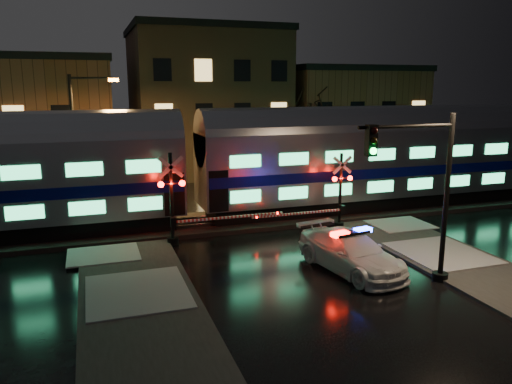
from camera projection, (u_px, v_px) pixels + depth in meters
ground at (278, 250)px, 22.54m from camera, size 120.00×120.00×0.00m
ballast at (245, 220)px, 27.15m from camera, size 90.00×4.20×0.24m
sidewalk_left at (147, 332)px, 14.93m from camera, size 4.00×20.00×0.12m
sidewalk_right at (493, 279)px, 19.00m from camera, size 4.00×20.00×0.12m
building_left at (15, 123)px, 37.91m from camera, size 14.00×10.00×9.00m
building_mid at (206, 104)px, 42.81m from camera, size 12.00×11.00×11.50m
building_right at (343, 119)px, 46.73m from camera, size 12.00×10.00×8.50m
train at (190, 163)px, 25.55m from camera, size 51.00×3.12×5.92m
police_car at (351, 252)px, 19.91m from camera, size 3.04×5.56×1.70m
crossing_signal_right at (335, 198)px, 25.59m from camera, size 5.54×0.64×3.92m
crossing_signal_left at (180, 207)px, 23.06m from camera, size 6.10×0.67×4.32m
traffic_light at (425, 197)px, 17.97m from camera, size 4.10×0.72×6.34m
streetlight at (79, 137)px, 27.34m from camera, size 2.64×0.28×7.89m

